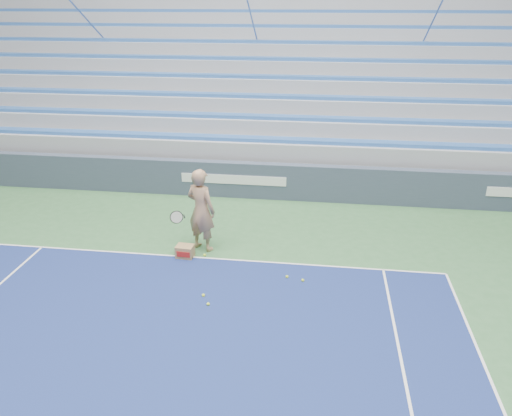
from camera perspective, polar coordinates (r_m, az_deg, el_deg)
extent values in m
cube|color=white|center=(11.89, -5.82, -5.69)|extent=(10.97, 0.05, 0.00)
cube|color=#374355|center=(15.24, -2.50, 3.29)|extent=(30.00, 0.30, 1.10)
cube|color=white|center=(15.08, -2.61, 3.26)|extent=(3.20, 0.02, 0.28)
cube|color=#979AA0|center=(19.53, -0.17, 7.80)|extent=(30.00, 8.50, 1.10)
cube|color=#979AA0|center=(19.33, -0.17, 10.09)|extent=(30.00, 8.50, 0.50)
cube|color=#2F5EAB|center=(15.54, -2.14, 7.96)|extent=(29.60, 0.42, 0.11)
cube|color=#979AA0|center=(19.64, 0.00, 11.79)|extent=(30.00, 7.65, 0.50)
cube|color=#2F5EAB|center=(16.23, -1.65, 10.45)|extent=(29.60, 0.42, 0.11)
cube|color=#979AA0|center=(19.96, 0.17, 13.43)|extent=(30.00, 6.80, 0.50)
cube|color=#2F5EAB|center=(16.96, -1.20, 12.73)|extent=(29.60, 0.42, 0.11)
cube|color=#979AA0|center=(20.30, 0.33, 15.02)|extent=(30.00, 5.95, 0.50)
cube|color=#2F5EAB|center=(17.70, -0.78, 14.82)|extent=(29.60, 0.42, 0.11)
cube|color=#979AA0|center=(20.65, 0.49, 16.56)|extent=(30.00, 5.10, 0.50)
cube|color=#2F5EAB|center=(18.47, -0.39, 16.73)|extent=(29.60, 0.42, 0.11)
cube|color=#979AA0|center=(21.02, 0.65, 18.05)|extent=(30.00, 4.25, 0.50)
cube|color=#2F5EAB|center=(19.26, -0.02, 18.49)|extent=(29.60, 0.42, 0.11)
cube|color=#979AA0|center=(21.40, 0.81, 19.48)|extent=(30.00, 3.40, 0.50)
cube|color=#2F5EAB|center=(20.07, 0.32, 20.11)|extent=(29.60, 0.42, 0.11)
cube|color=#979AA0|center=(21.80, 0.96, 20.87)|extent=(30.00, 2.55, 0.50)
cube|color=#2F5EAB|center=(20.89, 0.65, 21.60)|extent=(29.60, 0.42, 0.11)
cube|color=#979AA0|center=(22.20, 1.11, 22.20)|extent=(30.00, 1.70, 0.50)
cube|color=#979AA0|center=(23.43, 1.42, 18.08)|extent=(31.00, 0.40, 7.30)
cylinder|color=#2E55A3|center=(20.56, -17.99, 18.99)|extent=(0.05, 8.53, 5.04)
cylinder|color=#2E55A3|center=(18.86, -0.18, 19.75)|extent=(0.05, 8.53, 5.04)
cylinder|color=#2E55A3|center=(19.00, 19.09, 18.59)|extent=(0.05, 8.53, 5.04)
imported|color=tan|center=(11.91, -6.28, -0.23)|extent=(0.88, 0.75, 2.05)
cylinder|color=black|center=(11.81, -8.20, -0.96)|extent=(0.12, 0.27, 0.08)
cylinder|color=beige|center=(11.55, -9.07, -1.04)|extent=(0.29, 0.16, 0.28)
torus|color=black|center=(11.55, -9.07, -1.04)|extent=(0.31, 0.18, 0.30)
cube|color=#99774A|center=(11.94, -8.12, -4.93)|extent=(0.42, 0.33, 0.30)
cube|color=#B21E19|center=(11.81, -8.32, -5.29)|extent=(0.32, 0.03, 0.14)
sphere|color=#D4F031|center=(10.20, -5.49, -10.88)|extent=(0.07, 0.07, 0.07)
sphere|color=#D4F031|center=(10.48, -6.03, -9.89)|extent=(0.07, 0.07, 0.07)
sphere|color=#D4F031|center=(11.97, -5.89, -5.36)|extent=(0.07, 0.07, 0.07)
sphere|color=#D4F031|center=(10.97, 5.37, -8.23)|extent=(0.07, 0.07, 0.07)
sphere|color=#D4F031|center=(11.07, 3.56, -7.85)|extent=(0.07, 0.07, 0.07)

